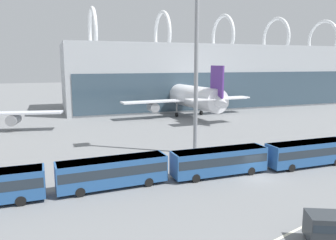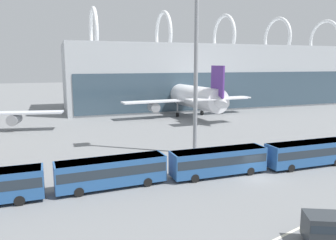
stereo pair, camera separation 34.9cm
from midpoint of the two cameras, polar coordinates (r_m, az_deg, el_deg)
ground_plane at (r=41.07m, az=15.00°, el=-9.65°), size 440.00×440.00×0.00m
terminal_building at (r=122.02m, az=17.86°, el=7.59°), size 141.84×26.16×29.22m
airliner_at_gate_far at (r=85.95m, az=3.25°, el=4.24°), size 36.16×37.55×13.03m
shuttle_bus_1 at (r=36.60m, az=-9.87°, el=-8.69°), size 12.06×3.36×3.27m
shuttle_bus_2 at (r=40.33m, az=8.71°, el=-6.91°), size 11.94×2.86×3.27m
shuttle_bus_3 at (r=47.22m, az=23.05°, el=-5.12°), size 11.94×2.86×3.27m
floodlight_mast at (r=48.64m, az=4.82°, el=15.39°), size 2.41×2.41×29.66m
lane_stripe_0 at (r=31.12m, az=22.57°, el=-16.56°), size 10.16×3.09×0.01m
lane_stripe_3 at (r=41.03m, az=-7.36°, el=-9.40°), size 9.66×1.70×0.01m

